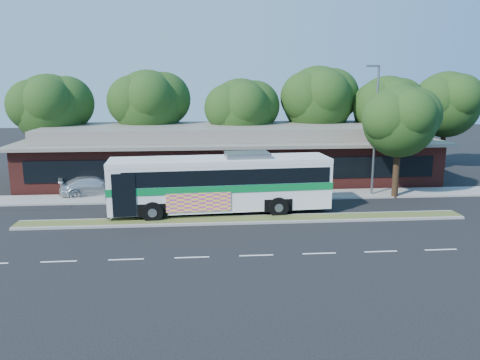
{
  "coord_description": "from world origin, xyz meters",
  "views": [
    {
      "loc": [
        -2.52,
        -25.53,
        7.97
      ],
      "look_at": [
        -0.11,
        2.69,
        2.0
      ],
      "focal_mm": 35.0,
      "sensor_mm": 36.0,
      "label": 1
    }
  ],
  "objects_px": {
    "transit_bus": "(221,180)",
    "sedan": "(94,186)",
    "lamp_post": "(375,127)",
    "sidewalk_tree": "(404,120)"
  },
  "relations": [
    {
      "from": "transit_bus",
      "to": "sedan",
      "type": "xyz_separation_m",
      "value": [
        -8.87,
        5.4,
        -1.4
      ]
    },
    {
      "from": "lamp_post",
      "to": "sedan",
      "type": "height_order",
      "value": "lamp_post"
    },
    {
      "from": "sedan",
      "to": "lamp_post",
      "type": "bearing_deg",
      "value": -110.53
    },
    {
      "from": "lamp_post",
      "to": "sedan",
      "type": "bearing_deg",
      "value": 174.78
    },
    {
      "from": "lamp_post",
      "to": "transit_bus",
      "type": "xyz_separation_m",
      "value": [
        -10.84,
        -3.6,
        -2.81
      ]
    },
    {
      "from": "sedan",
      "to": "sidewalk_tree",
      "type": "bearing_deg",
      "value": -111.64
    },
    {
      "from": "transit_bus",
      "to": "sedan",
      "type": "bearing_deg",
      "value": 144.98
    },
    {
      "from": "lamp_post",
      "to": "sidewalk_tree",
      "type": "bearing_deg",
      "value": -18.02
    },
    {
      "from": "lamp_post",
      "to": "sedan",
      "type": "distance_m",
      "value": 20.23
    },
    {
      "from": "lamp_post",
      "to": "sedan",
      "type": "xyz_separation_m",
      "value": [
        -19.7,
        1.8,
        -4.22
      ]
    }
  ]
}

